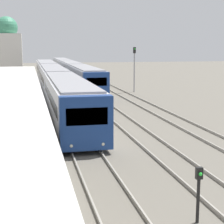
# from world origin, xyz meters

# --- Properties ---
(person_on_platform) EXTENTS (0.40, 0.40, 1.66)m
(person_on_platform) POSITION_xyz_m (-2.37, 8.72, 1.89)
(person_on_platform) COLOR #2D2D33
(person_on_platform) RESTS_ON station_platform
(train_near) EXTENTS (2.62, 49.74, 3.06)m
(train_near) POSITION_xyz_m (0.00, 36.38, 1.70)
(train_near) COLOR navy
(train_near) RESTS_ON ground_plane
(train_far) EXTENTS (2.60, 46.45, 2.94)m
(train_far) POSITION_xyz_m (3.78, 53.08, 1.64)
(train_far) COLOR navy
(train_far) RESTS_ON ground_plane
(signal_post_near) EXTENTS (0.20, 0.21, 1.75)m
(signal_post_near) POSITION_xyz_m (2.19, 3.86, 1.09)
(signal_post_near) COLOR black
(signal_post_near) RESTS_ON ground_plane
(signal_mast_far) EXTENTS (0.28, 0.29, 5.22)m
(signal_mast_far) POSITION_xyz_m (9.39, 36.29, 3.27)
(signal_mast_far) COLOR gray
(signal_mast_far) RESTS_ON ground_plane
(distant_domed_building) EXTENTS (4.62, 4.62, 10.08)m
(distant_domed_building) POSITION_xyz_m (-5.90, 57.85, 4.70)
(distant_domed_building) COLOR silver
(distant_domed_building) RESTS_ON ground_plane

